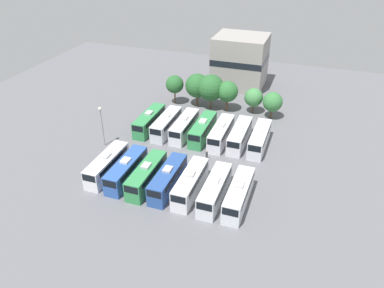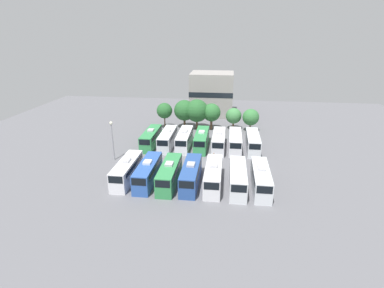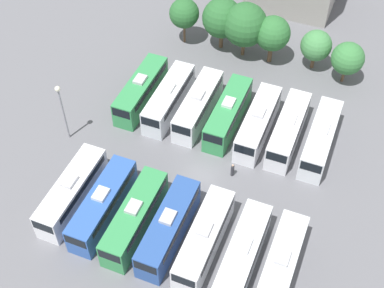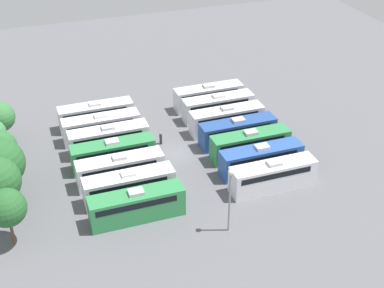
# 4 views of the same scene
# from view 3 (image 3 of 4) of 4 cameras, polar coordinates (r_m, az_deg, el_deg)

# --- Properties ---
(ground_plane) EXTENTS (112.55, 112.55, 0.00)m
(ground_plane) POSITION_cam_3_polar(r_m,az_deg,el_deg) (56.47, 0.95, -3.34)
(ground_plane) COLOR slate
(bus_0) EXTENTS (2.52, 10.12, 3.60)m
(bus_0) POSITION_cam_3_polar(r_m,az_deg,el_deg) (54.24, -12.66, -4.93)
(bus_0) COLOR white
(bus_0) RESTS_ON ground_plane
(bus_1) EXTENTS (2.52, 10.12, 3.60)m
(bus_1) POSITION_cam_3_polar(r_m,az_deg,el_deg) (52.72, -9.48, -6.32)
(bus_1) COLOR #2D56A8
(bus_1) RESTS_ON ground_plane
(bus_2) EXTENTS (2.52, 10.12, 3.60)m
(bus_2) POSITION_cam_3_polar(r_m,az_deg,el_deg) (51.43, -6.10, -7.74)
(bus_2) COLOR #338C4C
(bus_2) RESTS_ON ground_plane
(bus_3) EXTENTS (2.52, 10.12, 3.60)m
(bus_3) POSITION_cam_3_polar(r_m,az_deg,el_deg) (50.59, -2.50, -8.80)
(bus_3) COLOR #284C93
(bus_3) RESTS_ON ground_plane
(bus_4) EXTENTS (2.52, 10.12, 3.60)m
(bus_4) POSITION_cam_3_polar(r_m,az_deg,el_deg) (49.87, 1.32, -10.02)
(bus_4) COLOR silver
(bus_4) RESTS_ON ground_plane
(bus_5) EXTENTS (2.52, 10.12, 3.60)m
(bus_5) POSITION_cam_3_polar(r_m,az_deg,el_deg) (49.21, 5.42, -11.61)
(bus_5) COLOR silver
(bus_5) RESTS_ON ground_plane
(bus_6) EXTENTS (2.52, 10.12, 3.60)m
(bus_6) POSITION_cam_3_polar(r_m,az_deg,el_deg) (49.02, 9.43, -12.74)
(bus_6) COLOR silver
(bus_6) RESTS_ON ground_plane
(bus_7) EXTENTS (2.52, 10.12, 3.60)m
(bus_7) POSITION_cam_3_polar(r_m,az_deg,el_deg) (63.30, -5.44, 5.77)
(bus_7) COLOR #338C4C
(bus_7) RESTS_ON ground_plane
(bus_8) EXTENTS (2.52, 10.12, 3.60)m
(bus_8) POSITION_cam_3_polar(r_m,az_deg,el_deg) (62.05, -2.48, 4.93)
(bus_8) COLOR silver
(bus_8) RESTS_ON ground_plane
(bus_9) EXTENTS (2.52, 10.12, 3.60)m
(bus_9) POSITION_cam_3_polar(r_m,az_deg,el_deg) (61.15, 0.67, 4.19)
(bus_9) COLOR white
(bus_9) RESTS_ON ground_plane
(bus_10) EXTENTS (2.52, 10.12, 3.60)m
(bus_10) POSITION_cam_3_polar(r_m,az_deg,el_deg) (60.36, 3.87, 3.34)
(bus_10) COLOR #338C4C
(bus_10) RESTS_ON ground_plane
(bus_11) EXTENTS (2.52, 10.12, 3.60)m
(bus_11) POSITION_cam_3_polar(r_m,az_deg,el_deg) (59.57, 7.05, 2.27)
(bus_11) COLOR white
(bus_11) RESTS_ON ground_plane
(bus_12) EXTENTS (2.52, 10.12, 3.60)m
(bus_12) POSITION_cam_3_polar(r_m,az_deg,el_deg) (59.36, 10.23, 1.55)
(bus_12) COLOR silver
(bus_12) RESTS_ON ground_plane
(bus_13) EXTENTS (2.52, 10.12, 3.60)m
(bus_13) POSITION_cam_3_polar(r_m,az_deg,el_deg) (59.17, 13.57, 0.61)
(bus_13) COLOR silver
(bus_13) RESTS_ON ground_plane
(worker_person) EXTENTS (0.36, 0.36, 1.68)m
(worker_person) POSITION_cam_3_polar(r_m,az_deg,el_deg) (56.04, 4.34, -2.80)
(worker_person) COLOR #333338
(worker_person) RESTS_ON ground_plane
(light_pole) EXTENTS (0.60, 0.60, 7.54)m
(light_pole) POSITION_cam_3_polar(r_m,az_deg,el_deg) (58.08, -13.78, 4.20)
(light_pole) COLOR gray
(light_pole) RESTS_ON ground_plane
(tree_0) EXTENTS (3.88, 3.88, 6.42)m
(tree_0) POSITION_cam_3_polar(r_m,az_deg,el_deg) (70.52, -0.84, 13.76)
(tree_0) COLOR brown
(tree_0) RESTS_ON ground_plane
(tree_1) EXTENTS (5.15, 5.15, 7.10)m
(tree_1) POSITION_cam_3_polar(r_m,az_deg,el_deg) (69.67, 3.24, 13.26)
(tree_1) COLOR brown
(tree_1) RESTS_ON ground_plane
(tree_2) EXTENTS (5.59, 5.59, 7.45)m
(tree_2) POSITION_cam_3_polar(r_m,az_deg,el_deg) (68.50, 5.68, 12.54)
(tree_2) COLOR brown
(tree_2) RESTS_ON ground_plane
(tree_3) EXTENTS (4.42, 4.42, 6.53)m
(tree_3) POSITION_cam_3_polar(r_m,az_deg,el_deg) (68.02, 8.60, 11.57)
(tree_3) COLOR brown
(tree_3) RESTS_ON ground_plane
(tree_4) EXTENTS (3.87, 3.87, 5.37)m
(tree_4) POSITION_cam_3_polar(r_m,az_deg,el_deg) (68.54, 13.10, 10.19)
(tree_4) COLOR brown
(tree_4) RESTS_ON ground_plane
(tree_5) EXTENTS (3.99, 3.99, 5.54)m
(tree_5) POSITION_cam_3_polar(r_m,az_deg,el_deg) (67.28, 16.28, 8.75)
(tree_5) COLOR brown
(tree_5) RESTS_ON ground_plane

